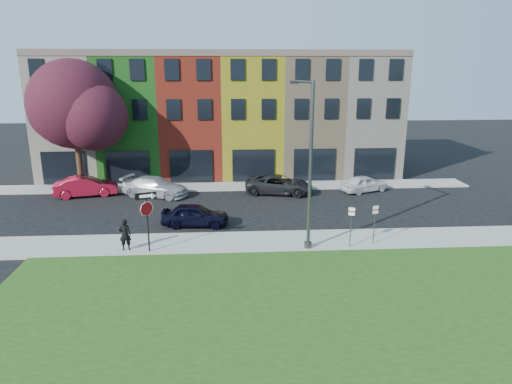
{
  "coord_description": "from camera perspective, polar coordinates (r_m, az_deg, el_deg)",
  "views": [
    {
      "loc": [
        -2.07,
        -20.0,
        9.19
      ],
      "look_at": [
        -0.56,
        4.0,
        2.59
      ],
      "focal_mm": 32.0,
      "sensor_mm": 36.0,
      "label": 1
    }
  ],
  "objects": [
    {
      "name": "street_lamp",
      "position": [
        22.96,
        6.6,
        3.19
      ],
      "size": [
        0.99,
        2.51,
        8.47
      ],
      "rotation": [
        0.0,
        0.0,
        0.29
      ],
      "color": "#434648",
      "rests_on": "sidewalk_near"
    },
    {
      "name": "parking_sign_b",
      "position": [
        24.72,
        14.64,
        -3.3
      ],
      "size": [
        0.31,
        0.12,
        2.21
      ],
      "rotation": [
        0.0,
        0.0,
        0.26
      ],
      "color": "#434648",
      "rests_on": "sidewalk_near"
    },
    {
      "name": "parked_car_silver",
      "position": [
        34.24,
        -12.48,
        0.65
      ],
      "size": [
        5.13,
        6.18,
        1.42
      ],
      "primitive_type": "imported",
      "rotation": [
        0.0,
        0.0,
        1.22
      ],
      "color": "#AEAEB3",
      "rests_on": "ground"
    },
    {
      "name": "parked_car_dark",
      "position": [
        34.16,
        2.9,
        0.94
      ],
      "size": [
        4.39,
        5.96,
        1.39
      ],
      "primitive_type": "imported",
      "rotation": [
        0.0,
        0.0,
        1.36
      ],
      "color": "black",
      "rests_on": "ground"
    },
    {
      "name": "grass_park",
      "position": [
        19.52,
        29.06,
        -14.68
      ],
      "size": [
        40.0,
        16.0,
        0.1
      ],
      "primitive_type": "cube",
      "color": "#1E4513",
      "rests_on": "ground"
    },
    {
      "name": "stop_sign",
      "position": [
        23.31,
        -13.5,
        -2.2
      ],
      "size": [
        1.0,
        0.39,
        3.11
      ],
      "rotation": [
        0.0,
        0.0,
        0.34
      ],
      "color": "black",
      "rests_on": "sidewalk_near"
    },
    {
      "name": "sidewalk_far",
      "position": [
        36.18,
        -4.97,
        0.68
      ],
      "size": [
        40.0,
        2.4,
        0.12
      ],
      "primitive_type": "cube",
      "color": "gray",
      "rests_on": "ground"
    },
    {
      "name": "parking_sign_a",
      "position": [
        24.03,
        11.8,
        -3.6
      ],
      "size": [
        0.3,
        0.15,
        2.25
      ],
      "rotation": [
        0.0,
        0.0,
        -0.38
      ],
      "color": "#434648",
      "rests_on": "sidewalk_near"
    },
    {
      "name": "sedan_near",
      "position": [
        27.44,
        -7.63,
        -2.86
      ],
      "size": [
        2.21,
        4.21,
        1.35
      ],
      "primitive_type": "imported",
      "rotation": [
        0.0,
        0.0,
        1.49
      ],
      "color": "black",
      "rests_on": "ground"
    },
    {
      "name": "sidewalk_near",
      "position": [
        25.08,
        6.02,
        -6.08
      ],
      "size": [
        40.0,
        3.0,
        0.12
      ],
      "primitive_type": "cube",
      "color": "gray",
      "rests_on": "ground"
    },
    {
      "name": "man",
      "position": [
        24.26,
        -16.05,
        -5.14
      ],
      "size": [
        0.62,
        0.43,
        1.65
      ],
      "primitive_type": "imported",
      "rotation": [
        0.0,
        0.0,
        3.17
      ],
      "color": "black",
      "rests_on": "sidewalk_near"
    },
    {
      "name": "tree_purple",
      "position": [
        36.68,
        -21.62,
        9.92
      ],
      "size": [
        7.85,
        6.87,
        9.71
      ],
      "color": "#302010",
      "rests_on": "sidewalk_far"
    },
    {
      "name": "rowhouse_block",
      "position": [
        41.4,
        -4.25,
        9.49
      ],
      "size": [
        30.0,
        10.12,
        10.0
      ],
      "color": "beige",
      "rests_on": "ground"
    },
    {
      "name": "ground",
      "position": [
        22.11,
        2.12,
        -9.22
      ],
      "size": [
        120.0,
        120.0,
        0.0
      ],
      "primitive_type": "plane",
      "color": "black",
      "rests_on": "ground"
    },
    {
      "name": "parked_car_white",
      "position": [
        35.65,
        13.39,
        1.04
      ],
      "size": [
        4.13,
        4.78,
        1.27
      ],
      "primitive_type": "imported",
      "rotation": [
        0.0,
        0.0,
        1.96
      ],
      "color": "silver",
      "rests_on": "ground"
    },
    {
      "name": "parked_car_red",
      "position": [
        35.69,
        -20.48,
        0.67
      ],
      "size": [
        3.49,
        5.15,
        1.47
      ],
      "primitive_type": "imported",
      "rotation": [
        0.0,
        0.0,
        1.79
      ],
      "color": "maroon",
      "rests_on": "ground"
    }
  ]
}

